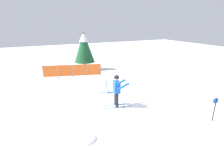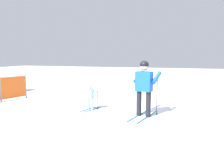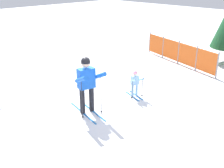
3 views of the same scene
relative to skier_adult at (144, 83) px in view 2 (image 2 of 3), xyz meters
The scene contains 3 objects.
ground_plane 1.18m from the skier_adult, 49.19° to the left, with size 60.00×60.00×0.00m, color white.
skier_adult is the anchor object (origin of this frame).
skier_child 2.14m from the skier_adult, 83.19° to the left, with size 0.95×0.54×0.99m.
Camera 2 is at (-7.34, -1.51, 2.01)m, focal length 35.00 mm.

